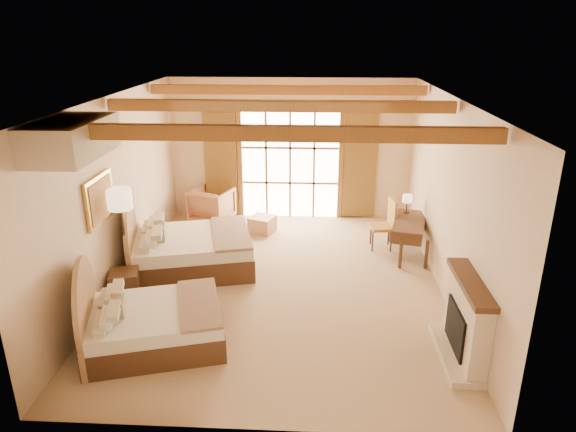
# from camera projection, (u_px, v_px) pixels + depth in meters

# --- Properties ---
(floor) EXTENTS (7.00, 7.00, 0.00)m
(floor) POSITION_uv_depth(u_px,v_px,m) (280.00, 283.00, 9.00)
(floor) COLOR tan
(floor) RESTS_ON ground
(wall_back) EXTENTS (5.50, 0.00, 5.50)m
(wall_back) POSITION_uv_depth(u_px,v_px,m) (290.00, 149.00, 11.73)
(wall_back) COLOR beige
(wall_back) RESTS_ON ground
(wall_left) EXTENTS (0.00, 7.00, 7.00)m
(wall_left) POSITION_uv_depth(u_px,v_px,m) (116.00, 194.00, 8.59)
(wall_left) COLOR beige
(wall_left) RESTS_ON ground
(wall_right) EXTENTS (0.00, 7.00, 7.00)m
(wall_right) POSITION_uv_depth(u_px,v_px,m) (449.00, 199.00, 8.31)
(wall_right) COLOR beige
(wall_right) RESTS_ON ground
(ceiling) EXTENTS (7.00, 7.00, 0.00)m
(ceiling) POSITION_uv_depth(u_px,v_px,m) (279.00, 98.00, 7.90)
(ceiling) COLOR #B27E3A
(ceiling) RESTS_ON ground
(ceiling_beams) EXTENTS (5.39, 4.60, 0.18)m
(ceiling_beams) POSITION_uv_depth(u_px,v_px,m) (279.00, 106.00, 7.94)
(ceiling_beams) COLOR olive
(ceiling_beams) RESTS_ON ceiling
(french_doors) EXTENTS (3.95, 0.08, 2.60)m
(french_doors) POSITION_uv_depth(u_px,v_px,m) (290.00, 165.00, 11.79)
(french_doors) COLOR white
(french_doors) RESTS_ON ground
(fireplace) EXTENTS (0.46, 1.40, 1.16)m
(fireplace) POSITION_uv_depth(u_px,v_px,m) (465.00, 324.00, 6.82)
(fireplace) COLOR beige
(fireplace) RESTS_ON ground
(painting) EXTENTS (0.06, 0.95, 0.75)m
(painting) POSITION_uv_depth(u_px,v_px,m) (100.00, 200.00, 7.83)
(painting) COLOR gold
(painting) RESTS_ON wall_left
(canopy_valance) EXTENTS (0.70, 1.40, 0.45)m
(canopy_valance) POSITION_uv_depth(u_px,v_px,m) (71.00, 139.00, 6.23)
(canopy_valance) COLOR beige
(canopy_valance) RESTS_ON ceiling
(bed_near) EXTENTS (2.21, 1.85, 1.22)m
(bed_near) POSITION_uv_depth(u_px,v_px,m) (145.00, 321.00, 7.17)
(bed_near) COLOR #4B291C
(bed_near) RESTS_ON floor
(bed_far) EXTENTS (2.53, 2.10, 1.43)m
(bed_far) POSITION_uv_depth(u_px,v_px,m) (183.00, 247.00, 9.42)
(bed_far) COLOR #4B291C
(bed_far) RESTS_ON floor
(nightstand) EXTENTS (0.55, 0.55, 0.54)m
(nightstand) POSITION_uv_depth(u_px,v_px,m) (125.00, 287.00, 8.32)
(nightstand) COLOR #4B291C
(nightstand) RESTS_ON floor
(floor_lamp) EXTENTS (0.39, 0.39, 1.84)m
(floor_lamp) POSITION_uv_depth(u_px,v_px,m) (120.00, 206.00, 8.12)
(floor_lamp) COLOR #312314
(floor_lamp) RESTS_ON floor
(armchair) EXTENTS (1.08, 1.09, 0.79)m
(armchair) POSITION_uv_depth(u_px,v_px,m) (212.00, 205.00, 11.73)
(armchair) COLOR #A36443
(armchair) RESTS_ON floor
(ottoman) EXTENTS (0.63, 0.63, 0.36)m
(ottoman) POSITION_uv_depth(u_px,v_px,m) (262.00, 224.00, 11.21)
(ottoman) COLOR #9F6F46
(ottoman) RESTS_ON floor
(desk) EXTENTS (0.87, 1.43, 0.72)m
(desk) POSITION_uv_depth(u_px,v_px,m) (408.00, 236.00, 10.02)
(desk) COLOR #4B291C
(desk) RESTS_ON floor
(desk_chair) EXTENTS (0.53, 0.53, 1.04)m
(desk_chair) POSITION_uv_depth(u_px,v_px,m) (382.00, 233.00, 10.35)
(desk_chair) COLOR #B28135
(desk_chair) RESTS_ON floor
(desk_lamp) EXTENTS (0.19, 0.19, 0.37)m
(desk_lamp) POSITION_uv_depth(u_px,v_px,m) (407.00, 199.00, 10.23)
(desk_lamp) COLOR #312314
(desk_lamp) RESTS_ON desk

